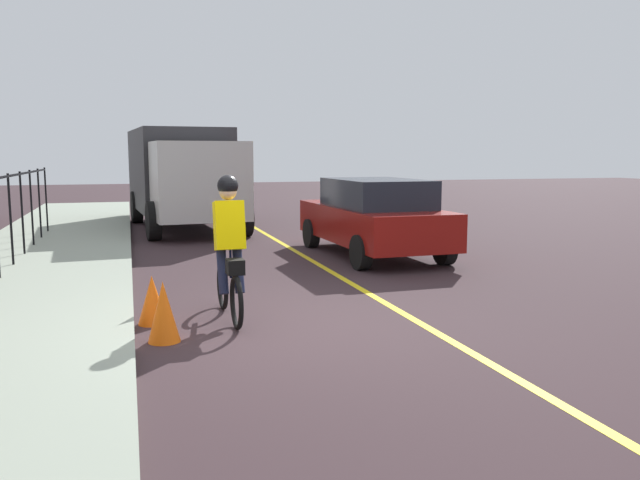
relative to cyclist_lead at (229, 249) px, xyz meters
The scene contains 7 objects.
ground_plane 1.23m from the cyclist_lead, 130.76° to the right, with size 80.00×80.00×0.00m, color #37272A.
lane_line_centre 2.47m from the cyclist_lead, 103.65° to the right, with size 36.00×0.12×0.01m, color yellow.
cyclist_lead is the anchor object (origin of this frame).
patrol_sedan 5.65m from the cyclist_lead, 39.72° to the right, with size 4.45×2.03×1.58m.
box_truck_background 10.65m from the cyclist_lead, ahead, with size 6.87×2.94×2.78m.
traffic_cone_near 1.13m from the cyclist_lead, 84.59° to the left, with size 0.36×0.36×0.60m, color #FD620E.
traffic_cone_far 1.26m from the cyclist_lead, 130.64° to the left, with size 0.36×0.36×0.69m, color #FE630E.
Camera 1 is at (-7.38, 1.80, 2.08)m, focal length 36.19 mm.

